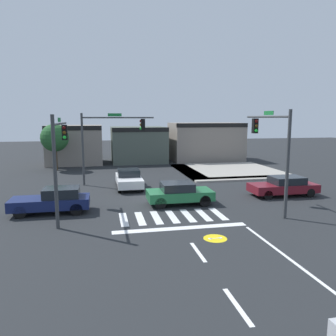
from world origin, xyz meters
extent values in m
plane|color=#232628|center=(0.00, 0.00, 0.00)|extent=(120.00, 120.00, 0.00)
cube|color=silver|center=(-2.69, -4.50, 0.00)|extent=(0.41, 2.47, 0.01)
cube|color=silver|center=(-1.80, -4.50, 0.00)|extent=(0.41, 2.47, 0.01)
cube|color=silver|center=(-0.90, -4.50, 0.00)|extent=(0.41, 2.47, 0.01)
cube|color=silver|center=(0.00, -4.50, 0.00)|extent=(0.41, 2.47, 0.01)
cube|color=silver|center=(0.90, -4.50, 0.00)|extent=(0.41, 2.47, 0.01)
cube|color=silver|center=(1.80, -4.50, 0.00)|extent=(0.41, 2.47, 0.01)
cube|color=silver|center=(2.69, -4.50, 0.00)|extent=(0.41, 2.47, 0.01)
cube|color=white|center=(0.00, -6.50, 0.00)|extent=(6.80, 0.50, 0.01)
cube|color=white|center=(0.00, -9.50, 0.00)|extent=(0.16, 2.00, 0.01)
cube|color=white|center=(0.00, -13.50, 0.00)|extent=(0.16, 2.00, 0.01)
cylinder|color=yellow|center=(1.21, -8.18, 0.00)|extent=(1.09, 1.09, 0.01)
cylinder|color=white|center=(0.96, -8.18, 0.01)|extent=(0.17, 0.17, 0.00)
cylinder|color=white|center=(1.45, -8.18, 0.01)|extent=(0.17, 0.17, 0.00)
cube|color=white|center=(1.21, -8.18, 0.01)|extent=(0.49, 0.04, 0.00)
cube|color=#9E998E|center=(9.00, 5.20, 0.07)|extent=(10.00, 1.60, 0.15)
cube|color=#9E998E|center=(4.80, 10.00, 0.07)|extent=(1.60, 10.00, 0.15)
cube|color=#9E998E|center=(9.00, 10.00, 0.07)|extent=(10.00, 10.00, 0.15)
cube|color=gray|center=(-6.84, 18.76, 2.29)|extent=(6.32, 5.53, 4.58)
cube|color=black|center=(-6.84, 16.20, 4.33)|extent=(6.32, 0.50, 0.50)
cube|color=#4C564C|center=(0.74, 19.35, 2.17)|extent=(6.56, 6.70, 4.34)
cube|color=black|center=(0.74, 16.20, 4.09)|extent=(6.56, 0.50, 0.50)
cube|color=gray|center=(9.44, 18.94, 2.41)|extent=(8.84, 5.88, 4.81)
cube|color=black|center=(9.44, 16.20, 4.56)|extent=(8.84, 0.50, 0.50)
cylinder|color=#383A3D|center=(-5.24, 5.38, 2.91)|extent=(0.18, 0.18, 5.82)
cylinder|color=#383A3D|center=(-2.35, 5.38, 5.47)|extent=(5.78, 0.12, 0.12)
cube|color=black|center=(-0.35, 5.38, 4.89)|extent=(0.32, 0.32, 0.95)
sphere|color=#470A0A|center=(-0.52, 5.38, 5.19)|extent=(0.22, 0.22, 0.22)
sphere|color=#4C330C|center=(-0.52, 5.38, 4.89)|extent=(0.22, 0.22, 0.22)
sphere|color=#1ED833|center=(-0.52, 5.38, 4.60)|extent=(0.22, 0.22, 0.22)
cube|color=#197233|center=(-2.63, 5.38, 5.69)|extent=(1.10, 0.03, 0.24)
cylinder|color=#383A3D|center=(-5.99, -5.32, 2.80)|extent=(0.18, 0.18, 5.60)
cylinder|color=#383A3D|center=(-5.99, -2.37, 5.11)|extent=(0.12, 5.91, 0.12)
cube|color=black|center=(-5.99, -0.26, 4.54)|extent=(0.32, 0.32, 0.95)
sphere|color=#470A0A|center=(-5.99, -0.43, 4.83)|extent=(0.22, 0.22, 0.22)
sphere|color=#4C330C|center=(-5.99, -0.43, 4.54)|extent=(0.22, 0.22, 0.22)
sphere|color=#1ED833|center=(-5.99, -0.43, 4.24)|extent=(0.22, 0.22, 0.22)
cube|color=#197233|center=(-5.99, -2.66, 5.33)|extent=(0.03, 1.10, 0.24)
cylinder|color=#383A3D|center=(5.97, -6.03, 2.94)|extent=(0.18, 0.18, 5.89)
cylinder|color=#383A3D|center=(5.97, -3.47, 5.51)|extent=(0.12, 5.11, 0.12)
cube|color=black|center=(5.97, -2.03, 4.93)|extent=(0.32, 0.32, 0.95)
sphere|color=#470A0A|center=(5.97, -2.20, 5.23)|extent=(0.22, 0.22, 0.22)
sphere|color=#4C330C|center=(5.97, -2.20, 4.93)|extent=(0.22, 0.22, 0.22)
sphere|color=#1ED833|center=(5.97, -2.20, 4.64)|extent=(0.22, 0.22, 0.22)
cube|color=#197233|center=(5.97, -3.73, 5.73)|extent=(0.03, 1.10, 0.24)
cube|color=maroon|center=(8.71, -1.15, 0.57)|extent=(4.68, 1.90, 0.57)
cube|color=black|center=(8.98, -1.15, 1.11)|extent=(2.19, 1.67, 0.51)
cylinder|color=black|center=(7.12, -1.99, 0.31)|extent=(0.63, 0.22, 0.63)
cylinder|color=black|center=(7.12, -0.31, 0.31)|extent=(0.63, 0.22, 0.63)
cylinder|color=black|center=(10.30, -1.99, 0.31)|extent=(0.63, 0.22, 0.63)
cylinder|color=black|center=(10.30, -0.31, 0.31)|extent=(0.63, 0.22, 0.63)
cube|color=#141E4C|center=(-6.74, -2.41, 0.61)|extent=(4.39, 1.79, 0.60)
cube|color=black|center=(-6.10, -2.41, 1.19)|extent=(2.00, 1.58, 0.56)
cylinder|color=black|center=(-8.23, -3.20, 0.35)|extent=(0.69, 0.22, 0.69)
cylinder|color=black|center=(-8.23, -1.63, 0.35)|extent=(0.69, 0.22, 0.69)
cylinder|color=black|center=(-5.25, -3.20, 0.35)|extent=(0.69, 0.22, 0.69)
cylinder|color=black|center=(-5.25, -1.63, 0.35)|extent=(0.69, 0.22, 0.69)
cube|color=#1E6638|center=(1.02, -2.00, 0.61)|extent=(4.10, 1.94, 0.58)
cube|color=black|center=(0.85, -2.00, 1.15)|extent=(1.97, 1.71, 0.51)
cylinder|color=black|center=(-0.37, -2.85, 0.36)|extent=(0.71, 0.22, 0.71)
cylinder|color=black|center=(-0.37, -1.14, 0.36)|extent=(0.71, 0.22, 0.71)
cylinder|color=black|center=(2.42, -2.85, 0.36)|extent=(0.71, 0.22, 0.71)
cylinder|color=black|center=(2.42, -1.14, 0.36)|extent=(0.71, 0.22, 0.71)
cube|color=white|center=(-1.74, 3.51, 0.61)|extent=(1.89, 4.30, 0.62)
cube|color=black|center=(-1.74, 3.81, 1.19)|extent=(1.66, 1.84, 0.52)
cylinder|color=black|center=(-0.90, 2.05, 0.34)|extent=(0.22, 0.67, 0.67)
cylinder|color=black|center=(-2.57, 2.05, 0.34)|extent=(0.22, 0.67, 0.67)
cylinder|color=black|center=(-0.90, 4.97, 0.34)|extent=(0.22, 0.67, 0.67)
cylinder|color=black|center=(-2.57, 4.97, 0.34)|extent=(0.22, 0.67, 0.67)
cylinder|color=#4C3823|center=(-8.50, 14.00, 1.40)|extent=(0.36, 0.36, 2.80)
sphere|color=#235628|center=(-8.50, 14.00, 3.40)|extent=(2.87, 2.87, 2.87)
camera|label=1|loc=(-3.75, -21.80, 5.44)|focal=35.17mm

